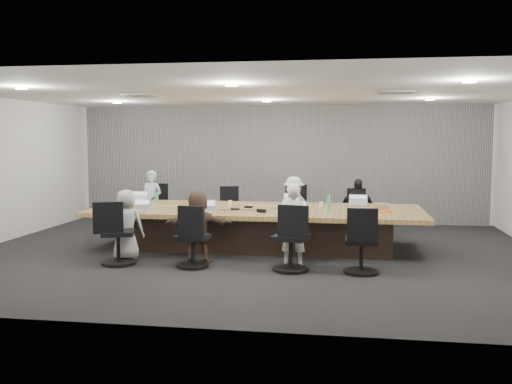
# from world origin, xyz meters

# --- Properties ---
(floor) EXTENTS (10.00, 8.00, 0.00)m
(floor) POSITION_xyz_m (0.00, 0.00, 0.00)
(floor) COLOR black
(floor) RESTS_ON ground
(ceiling) EXTENTS (10.00, 8.00, 0.00)m
(ceiling) POSITION_xyz_m (0.00, 0.00, 2.80)
(ceiling) COLOR white
(ceiling) RESTS_ON wall_back
(wall_back) EXTENTS (10.00, 0.00, 2.80)m
(wall_back) POSITION_xyz_m (0.00, 4.00, 1.40)
(wall_back) COLOR silver
(wall_back) RESTS_ON ground
(wall_front) EXTENTS (10.00, 0.00, 2.80)m
(wall_front) POSITION_xyz_m (0.00, -4.00, 1.40)
(wall_front) COLOR silver
(wall_front) RESTS_ON ground
(curtain) EXTENTS (9.80, 0.04, 2.80)m
(curtain) POSITION_xyz_m (0.00, 3.92, 1.40)
(curtain) COLOR gray
(curtain) RESTS_ON ground
(conference_table) EXTENTS (6.00, 2.20, 0.74)m
(conference_table) POSITION_xyz_m (0.00, 0.50, 0.40)
(conference_table) COLOR #30221A
(conference_table) RESTS_ON ground
(chair_0) EXTENTS (0.64, 0.64, 0.83)m
(chair_0) POSITION_xyz_m (-2.49, 2.20, 0.41)
(chair_0) COLOR black
(chair_0) RESTS_ON ground
(chair_1) EXTENTS (0.61, 0.61, 0.76)m
(chair_1) POSITION_xyz_m (-0.96, 2.20, 0.38)
(chair_1) COLOR black
(chair_1) RESTS_ON ground
(chair_2) EXTENTS (0.60, 0.60, 0.86)m
(chair_2) POSITION_xyz_m (0.56, 2.20, 0.43)
(chair_2) COLOR black
(chair_2) RESTS_ON ground
(chair_3) EXTENTS (0.52, 0.52, 0.74)m
(chair_3) POSITION_xyz_m (1.84, 2.20, 0.37)
(chair_3) COLOR black
(chair_3) RESTS_ON ground
(chair_4) EXTENTS (0.73, 0.73, 0.86)m
(chair_4) POSITION_xyz_m (-1.99, -1.20, 0.43)
(chair_4) COLOR black
(chair_4) RESTS_ON ground
(chair_5) EXTENTS (0.63, 0.63, 0.80)m
(chair_5) POSITION_xyz_m (-0.76, -1.20, 0.40)
(chair_5) COLOR black
(chair_5) RESTS_ON ground
(chair_6) EXTENTS (0.71, 0.71, 0.87)m
(chair_6) POSITION_xyz_m (0.79, -1.20, 0.43)
(chair_6) COLOR black
(chair_6) RESTS_ON ground
(chair_7) EXTENTS (0.56, 0.56, 0.82)m
(chair_7) POSITION_xyz_m (1.85, -1.20, 0.41)
(chair_7) COLOR black
(chair_7) RESTS_ON ground
(person_0) EXTENTS (0.55, 0.42, 1.34)m
(person_0) POSITION_xyz_m (-2.49, 1.85, 0.67)
(person_0) COLOR silver
(person_0) RESTS_ON ground
(laptop_0) EXTENTS (0.36, 0.25, 0.02)m
(laptop_0) POSITION_xyz_m (-2.49, 1.30, 0.75)
(laptop_0) COLOR #B2B2B7
(laptop_0) RESTS_ON conference_table
(person_2) EXTENTS (0.85, 0.55, 1.23)m
(person_2) POSITION_xyz_m (0.56, 1.85, 0.62)
(person_2) COLOR #ACB2AC
(person_2) RESTS_ON ground
(laptop_2) EXTENTS (0.34, 0.26, 0.02)m
(laptop_2) POSITION_xyz_m (0.56, 1.30, 0.75)
(laptop_2) COLOR #B2B2B7
(laptop_2) RESTS_ON conference_table
(person_3) EXTENTS (0.73, 0.34, 1.21)m
(person_3) POSITION_xyz_m (1.84, 1.85, 0.60)
(person_3) COLOR black
(person_3) RESTS_ON ground
(laptop_3) EXTENTS (0.35, 0.24, 0.02)m
(laptop_3) POSITION_xyz_m (1.84, 1.30, 0.75)
(laptop_3) COLOR #B2B2B7
(laptop_3) RESTS_ON conference_table
(person_4) EXTENTS (0.61, 0.43, 1.18)m
(person_4) POSITION_xyz_m (-1.99, -0.85, 0.59)
(person_4) COLOR #A4A4A4
(person_4) RESTS_ON ground
(laptop_4) EXTENTS (0.32, 0.25, 0.02)m
(laptop_4) POSITION_xyz_m (-1.99, -0.30, 0.75)
(laptop_4) COLOR #B2B2B7
(laptop_4) RESTS_ON conference_table
(person_5) EXTENTS (1.15, 0.51, 1.19)m
(person_5) POSITION_xyz_m (-0.76, -0.85, 0.60)
(person_5) COLOR brown
(person_5) RESTS_ON ground
(laptop_5) EXTENTS (0.29, 0.20, 0.02)m
(laptop_5) POSITION_xyz_m (-0.76, -0.30, 0.75)
(laptop_5) COLOR #B2B2B7
(laptop_5) RESTS_ON conference_table
(person_6) EXTENTS (0.51, 0.36, 1.32)m
(person_6) POSITION_xyz_m (0.79, -0.85, 0.66)
(person_6) COLOR silver
(person_6) RESTS_ON ground
(laptop_6) EXTENTS (0.37, 0.27, 0.02)m
(laptop_6) POSITION_xyz_m (0.79, -0.30, 0.75)
(laptop_6) COLOR #B2B2B7
(laptop_6) RESTS_ON conference_table
(bottle_green_left) EXTENTS (0.07, 0.07, 0.23)m
(bottle_green_left) POSITION_xyz_m (-2.10, 1.06, 0.85)
(bottle_green_left) COLOR #48A35E
(bottle_green_left) RESTS_ON conference_table
(bottle_green_right) EXTENTS (0.09, 0.09, 0.28)m
(bottle_green_right) POSITION_xyz_m (1.32, 0.35, 0.88)
(bottle_green_right) COLOR #48A35E
(bottle_green_right) RESTS_ON conference_table
(bottle_clear) EXTENTS (0.08, 0.08, 0.23)m
(bottle_clear) POSITION_xyz_m (-1.13, 0.36, 0.85)
(bottle_clear) COLOR silver
(bottle_clear) RESTS_ON conference_table
(cup_white_far) EXTENTS (0.08, 0.08, 0.09)m
(cup_white_far) POSITION_xyz_m (-0.59, 0.94, 0.78)
(cup_white_far) COLOR white
(cup_white_far) RESTS_ON conference_table
(cup_white_near) EXTENTS (0.08, 0.08, 0.09)m
(cup_white_near) POSITION_xyz_m (1.16, 0.94, 0.79)
(cup_white_near) COLOR white
(cup_white_near) RESTS_ON conference_table
(mug_brown) EXTENTS (0.10, 0.10, 0.10)m
(mug_brown) POSITION_xyz_m (-2.65, 0.52, 0.79)
(mug_brown) COLOR brown
(mug_brown) RESTS_ON conference_table
(mic_left) EXTENTS (0.16, 0.13, 0.03)m
(mic_left) POSITION_xyz_m (-0.35, 0.23, 0.75)
(mic_left) COLOR black
(mic_left) RESTS_ON conference_table
(mic_right) EXTENTS (0.16, 0.10, 0.03)m
(mic_right) POSITION_xyz_m (-0.16, 0.57, 0.76)
(mic_right) COLOR black
(mic_right) RESTS_ON conference_table
(stapler) EXTENTS (0.17, 0.10, 0.06)m
(stapler) POSITION_xyz_m (0.17, -0.08, 0.77)
(stapler) COLOR black
(stapler) RESTS_ON conference_table
(canvas_bag) EXTENTS (0.27, 0.18, 0.14)m
(canvas_bag) POSITION_xyz_m (2.24, 0.46, 0.81)
(canvas_bag) COLOR #9C8161
(canvas_bag) RESTS_ON conference_table
(snack_packet) EXTENTS (0.22, 0.17, 0.04)m
(snack_packet) POSITION_xyz_m (2.30, 0.25, 0.76)
(snack_packet) COLOR orange
(snack_packet) RESTS_ON conference_table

